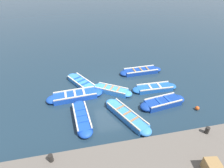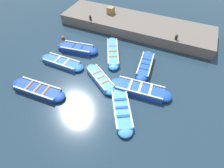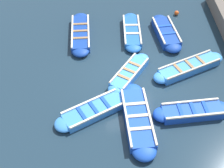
{
  "view_description": "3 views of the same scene",
  "coord_description": "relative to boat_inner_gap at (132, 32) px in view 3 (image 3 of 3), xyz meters",
  "views": [
    {
      "loc": [
        -10.16,
        2.09,
        7.45
      ],
      "look_at": [
        0.96,
        -0.25,
        0.18
      ],
      "focal_mm": 28.0,
      "sensor_mm": 36.0,
      "label": 1
    },
    {
      "loc": [
        6.93,
        3.78,
        8.45
      ],
      "look_at": [
        0.24,
        0.83,
        0.18
      ],
      "focal_mm": 28.0,
      "sensor_mm": 36.0,
      "label": 2
    },
    {
      "loc": [
        1.19,
        10.23,
        10.08
      ],
      "look_at": [
        0.95,
        0.95,
        0.53
      ],
      "focal_mm": 50.0,
      "sensor_mm": 36.0,
      "label": 3
    }
  ],
  "objects": [
    {
      "name": "boat_stern_in",
      "position": [
        -2.47,
        2.88,
        0.02
      ],
      "size": [
        3.73,
        2.29,
        0.42
      ],
      "color": "#3884E0",
      "rests_on": "ground"
    },
    {
      "name": "boat_end_of_row",
      "position": [
        0.34,
        3.22,
        0.02
      ],
      "size": [
        2.3,
        2.98,
        0.42
      ],
      "color": "#3884E0",
      "rests_on": "ground"
    },
    {
      "name": "ground_plane",
      "position": [
        0.21,
        3.26,
        -0.16
      ],
      "size": [
        120.0,
        120.0,
        0.0
      ],
      "primitive_type": "plane",
      "color": "#1C303F"
    },
    {
      "name": "buoy_orange_near",
      "position": [
        -2.69,
        -1.76,
        -0.03
      ],
      "size": [
        0.26,
        0.26,
        0.26
      ],
      "primitive_type": "sphere",
      "color": "#E05119",
      "rests_on": "ground"
    },
    {
      "name": "boat_outer_left",
      "position": [
        -1.79,
        0.2,
        0.04
      ],
      "size": [
        1.32,
        3.35,
        0.46
      ],
      "color": "navy",
      "rests_on": "ground"
    },
    {
      "name": "boat_centre",
      "position": [
        -2.07,
        5.53,
        0.02
      ],
      "size": [
        3.31,
        1.08,
        0.42
      ],
      "color": "#1947B7",
      "rests_on": "ground"
    },
    {
      "name": "boat_bow_out",
      "position": [
        0.18,
        5.85,
        0.04
      ],
      "size": [
        1.24,
        3.95,
        0.45
      ],
      "color": "#1947B7",
      "rests_on": "ground"
    },
    {
      "name": "boat_outer_right",
      "position": [
        1.93,
        5.34,
        -0.01
      ],
      "size": [
        3.44,
        2.45,
        0.36
      ],
      "color": "#3884E0",
      "rests_on": "ground"
    },
    {
      "name": "boat_mid_row",
      "position": [
        2.71,
        0.11,
        0.01
      ],
      "size": [
        1.06,
        3.8,
        0.4
      ],
      "color": "navy",
      "rests_on": "ground"
    },
    {
      "name": "boat_inner_gap",
      "position": [
        0.0,
        0.0,
        0.0
      ],
      "size": [
        0.89,
        3.43,
        0.38
      ],
      "color": "#1E59AD",
      "rests_on": "ground"
    }
  ]
}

